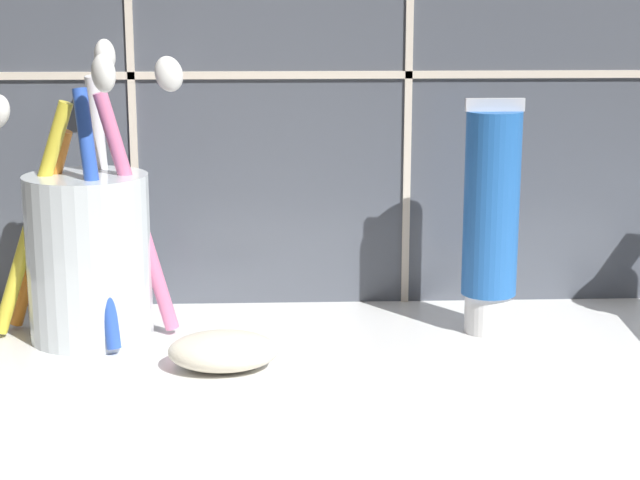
% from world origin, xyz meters
% --- Properties ---
extents(sink_counter, '(0.75, 0.32, 0.02)m').
position_xyz_m(sink_counter, '(0.00, 0.00, 0.01)').
color(sink_counter, white).
rests_on(sink_counter, ground).
extents(toothbrush_cup, '(0.14, 0.10, 0.19)m').
position_xyz_m(toothbrush_cup, '(-0.19, 0.08, 0.08)').
color(toothbrush_cup, silver).
rests_on(toothbrush_cup, sink_counter).
extents(toothpaste_tube, '(0.04, 0.03, 0.15)m').
position_xyz_m(toothpaste_tube, '(0.06, 0.08, 0.09)').
color(toothpaste_tube, white).
rests_on(toothpaste_tube, sink_counter).
extents(soap_bar, '(0.06, 0.05, 0.02)m').
position_xyz_m(soap_bar, '(-0.10, 0.02, 0.03)').
color(soap_bar, silver).
rests_on(soap_bar, sink_counter).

